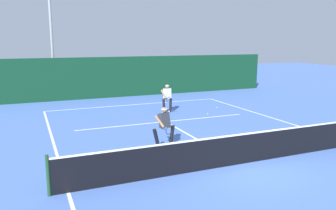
# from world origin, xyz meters

# --- Properties ---
(ground_plane) EXTENTS (80.00, 80.00, 0.00)m
(ground_plane) POSITION_xyz_m (0.00, 0.00, 0.00)
(ground_plane) COLOR #4A6DBC
(court_line_baseline_far) EXTENTS (10.76, 0.10, 0.01)m
(court_line_baseline_far) POSITION_xyz_m (0.00, 11.23, 0.00)
(court_line_baseline_far) COLOR white
(court_line_baseline_far) RESTS_ON ground_plane
(court_line_sideline_left) EXTENTS (0.10, 22.45, 0.01)m
(court_line_sideline_left) POSITION_xyz_m (-5.38, 0.00, 0.00)
(court_line_sideline_left) COLOR white
(court_line_sideline_left) RESTS_ON ground_plane
(court_line_service) EXTENTS (8.78, 0.10, 0.01)m
(court_line_service) POSITION_xyz_m (0.00, 6.31, 0.00)
(court_line_service) COLOR white
(court_line_service) RESTS_ON ground_plane
(court_line_centre) EXTENTS (0.10, 6.40, 0.01)m
(court_line_centre) POSITION_xyz_m (0.00, 3.20, 0.00)
(court_line_centre) COLOR white
(court_line_centre) RESTS_ON ground_plane
(tennis_net) EXTENTS (11.79, 0.09, 1.10)m
(tennis_net) POSITION_xyz_m (0.00, 0.00, 0.52)
(tennis_net) COLOR #1E4723
(tennis_net) RESTS_ON ground_plane
(player_near) EXTENTS (1.03, 0.91, 1.52)m
(player_near) POSITION_xyz_m (-1.58, 2.62, 0.83)
(player_near) COLOR black
(player_near) RESTS_ON ground_plane
(player_far) EXTENTS (0.71, 0.89, 1.57)m
(player_far) POSITION_xyz_m (0.92, 8.29, 0.86)
(player_far) COLOR black
(player_far) RESTS_ON ground_plane
(tennis_ball) EXTENTS (0.07, 0.07, 0.07)m
(tennis_ball) POSITION_xyz_m (4.10, 8.23, 0.03)
(tennis_ball) COLOR #D1E033
(tennis_ball) RESTS_ON ground_plane
(tennis_ball_extra) EXTENTS (0.07, 0.07, 0.07)m
(tennis_ball_extra) POSITION_xyz_m (2.72, 6.93, 0.03)
(tennis_ball_extra) COLOR #D1E033
(tennis_ball_extra) RESTS_ON ground_plane
(back_fence_windscreen) EXTENTS (23.38, 0.12, 2.83)m
(back_fence_windscreen) POSITION_xyz_m (0.00, 14.49, 1.42)
(back_fence_windscreen) COLOR #0E3A21
(back_fence_windscreen) RESTS_ON ground_plane
(light_pole) EXTENTS (0.55, 0.44, 7.95)m
(light_pole) POSITION_xyz_m (-4.35, 16.47, 4.84)
(light_pole) COLOR #9EA39E
(light_pole) RESTS_ON ground_plane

